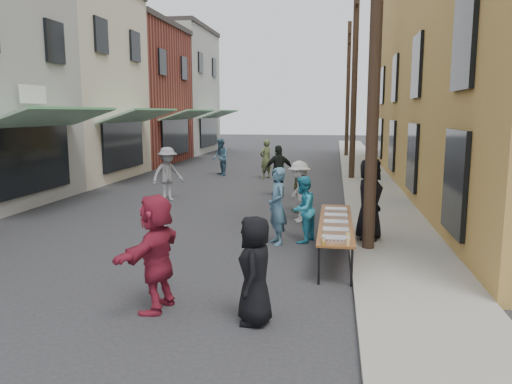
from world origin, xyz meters
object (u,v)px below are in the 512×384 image
(utility_pole_near, at_px, (376,42))
(utility_pole_mid, at_px, (354,79))
(guest_front_c, at_px, (303,209))
(server, at_px, (369,199))
(utility_pole_far, at_px, (348,90))
(catering_tray_sausage, at_px, (336,239))
(serving_table, at_px, (336,223))
(guest_front_a, at_px, (255,270))

(utility_pole_near, relative_size, utility_pole_mid, 1.00)
(utility_pole_near, distance_m, guest_front_c, 4.05)
(utility_pole_near, distance_m, server, 3.54)
(utility_pole_near, bearing_deg, server, 86.45)
(guest_front_c, bearing_deg, utility_pole_far, -162.83)
(catering_tray_sausage, relative_size, guest_front_c, 0.32)
(utility_pole_near, height_order, serving_table, utility_pole_near)
(utility_pole_mid, distance_m, guest_front_c, 12.05)
(guest_front_a, xyz_separation_m, server, (1.93, 4.89, 0.26))
(serving_table, bearing_deg, server, 57.79)
(utility_pole_far, xyz_separation_m, catering_tray_sausage, (-0.72, -26.06, -3.71))
(utility_pole_near, relative_size, server, 4.71)
(utility_pole_near, height_order, server, utility_pole_near)
(utility_pole_far, bearing_deg, catering_tray_sausage, -91.58)
(catering_tray_sausage, distance_m, guest_front_a, 2.33)
(utility_pole_mid, height_order, catering_tray_sausage, utility_pole_mid)
(utility_pole_near, distance_m, utility_pole_mid, 12.00)
(utility_pole_mid, bearing_deg, catering_tray_sausage, -92.92)
(utility_pole_far, xyz_separation_m, server, (0.05, -23.19, -3.44))
(utility_pole_near, bearing_deg, guest_front_c, 156.95)
(catering_tray_sausage, relative_size, server, 0.26)
(utility_pole_mid, height_order, serving_table, utility_pole_mid)
(guest_front_c, bearing_deg, utility_pole_mid, -166.66)
(utility_pole_mid, distance_m, server, 11.71)
(catering_tray_sausage, bearing_deg, guest_front_a, -119.85)
(utility_pole_far, distance_m, server, 23.45)
(utility_pole_near, xyz_separation_m, serving_table, (-0.72, -0.41, -3.79))
(utility_pole_far, bearing_deg, guest_front_a, -93.82)
(utility_pole_near, xyz_separation_m, utility_pole_far, (0.00, 24.00, 0.00))
(server, bearing_deg, utility_pole_mid, 19.28)
(utility_pole_far, relative_size, guest_front_c, 5.69)
(utility_pole_far, bearing_deg, utility_pole_mid, -90.00)
(guest_front_c, bearing_deg, catering_tray_sausage, 36.91)
(catering_tray_sausage, bearing_deg, serving_table, 90.00)
(guest_front_a, bearing_deg, guest_front_c, 173.01)
(utility_pole_near, relative_size, guest_front_c, 5.69)
(utility_pole_far, bearing_deg, guest_front_c, -93.66)
(utility_pole_mid, xyz_separation_m, utility_pole_far, (0.00, 12.00, 0.00))
(utility_pole_near, height_order, catering_tray_sausage, utility_pole_near)
(utility_pole_far, height_order, server, utility_pole_far)
(utility_pole_near, xyz_separation_m, catering_tray_sausage, (-0.72, -2.06, -3.71))
(utility_pole_mid, height_order, server, utility_pole_mid)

